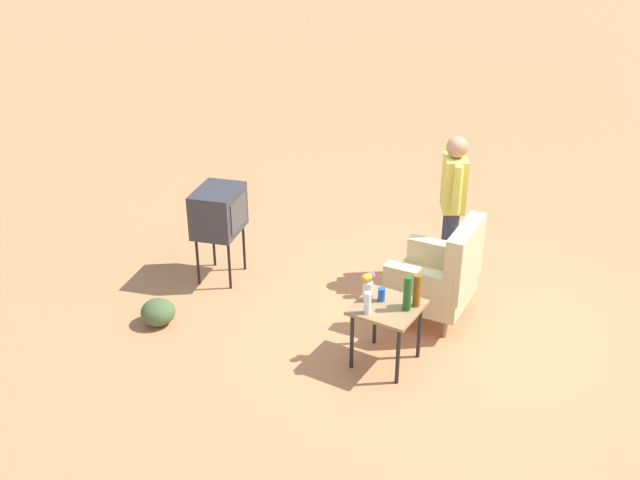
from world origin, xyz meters
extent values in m
plane|color=#C17A4C|center=(0.00, 0.00, 0.00)|extent=(60.00, 60.00, 0.00)
cylinder|color=#937047|center=(-0.27, -0.31, 0.11)|extent=(0.05, 0.05, 0.22)
cylinder|color=#937047|center=(0.26, -0.28, 0.11)|extent=(0.05, 0.05, 0.22)
cylinder|color=#937047|center=(-0.30, 0.22, 0.11)|extent=(0.05, 0.05, 0.22)
cylinder|color=#937047|center=(0.23, 0.25, 0.11)|extent=(0.05, 0.05, 0.22)
cube|color=#CCB784|center=(-0.02, -0.03, 0.32)|extent=(0.81, 0.81, 0.20)
cube|color=#CCB784|center=(-0.04, 0.29, 0.74)|extent=(0.77, 0.21, 0.64)
cube|color=#CCB784|center=(-0.34, -0.05, 0.55)|extent=(0.18, 0.69, 0.26)
cube|color=#CCB784|center=(0.30, -0.01, 0.55)|extent=(0.18, 0.69, 0.26)
cylinder|color=black|center=(0.66, -0.28, 0.28)|extent=(0.04, 0.04, 0.56)
cylinder|color=black|center=(1.11, -0.28, 0.28)|extent=(0.04, 0.04, 0.56)
cylinder|color=black|center=(0.66, 0.17, 0.28)|extent=(0.04, 0.04, 0.56)
cylinder|color=black|center=(1.11, 0.17, 0.28)|extent=(0.04, 0.04, 0.56)
cube|color=#937047|center=(0.88, -0.05, 0.58)|extent=(0.56, 0.56, 0.03)
cylinder|color=black|center=(0.54, -2.06, 0.28)|extent=(0.03, 0.03, 0.55)
cylinder|color=black|center=(0.11, -2.18, 0.28)|extent=(0.03, 0.03, 0.55)
cylinder|color=black|center=(0.63, -2.40, 0.28)|extent=(0.03, 0.03, 0.55)
cylinder|color=black|center=(0.21, -2.52, 0.28)|extent=(0.03, 0.03, 0.55)
cube|color=#333338|center=(0.37, -2.29, 0.79)|extent=(0.70, 0.59, 0.48)
cube|color=#383D3F|center=(0.31, -2.07, 0.79)|extent=(0.41, 0.13, 0.34)
cylinder|color=#2D3347|center=(-0.88, -0.19, 0.43)|extent=(0.14, 0.14, 0.86)
cylinder|color=#2D3347|center=(-0.71, -0.10, 0.43)|extent=(0.14, 0.14, 0.86)
cube|color=#D6C64C|center=(-0.79, -0.14, 1.14)|extent=(0.42, 0.37, 0.56)
cylinder|color=#D6C64C|center=(-1.00, -0.26, 1.17)|extent=(0.09, 0.09, 0.50)
cylinder|color=#D6C64C|center=(-0.58, -0.03, 1.17)|extent=(0.09, 0.09, 0.50)
sphere|color=#A37556|center=(-0.79, -0.14, 1.53)|extent=(0.22, 0.22, 0.22)
cylinder|color=blue|center=(0.83, -0.14, 0.65)|extent=(0.07, 0.07, 0.12)
cylinder|color=#1E5623|center=(0.85, 0.11, 0.75)|extent=(0.07, 0.07, 0.32)
cylinder|color=silver|center=(1.07, -0.15, 0.69)|extent=(0.06, 0.06, 0.20)
cylinder|color=brown|center=(0.75, 0.16, 0.74)|extent=(0.07, 0.07, 0.30)
cylinder|color=silver|center=(0.88, -0.25, 0.68)|extent=(0.09, 0.09, 0.18)
sphere|color=yellow|center=(0.88, -0.25, 0.82)|extent=(0.07, 0.07, 0.07)
sphere|color=#E04C66|center=(0.84, -0.24, 0.82)|extent=(0.07, 0.07, 0.07)
sphere|color=orange|center=(0.91, -0.27, 0.82)|extent=(0.07, 0.07, 0.07)
ellipsoid|color=#475B33|center=(1.45, -2.24, 0.13)|extent=(0.34, 0.34, 0.26)
camera|label=1|loc=(5.88, 2.25, 3.95)|focal=41.22mm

